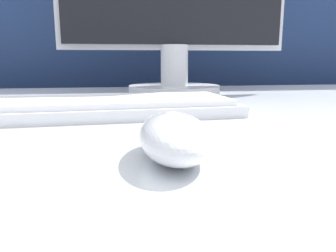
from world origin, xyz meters
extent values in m
cube|color=navy|center=(0.00, 0.67, 0.69)|extent=(5.00, 0.03, 1.39)
ellipsoid|color=white|center=(0.07, -0.18, 0.77)|extent=(0.06, 0.12, 0.04)
cube|color=white|center=(-0.01, 0.04, 0.76)|extent=(0.43, 0.17, 0.02)
cube|color=white|center=(-0.01, 0.04, 0.77)|extent=(0.41, 0.15, 0.01)
cylinder|color=silver|center=(0.16, 0.32, 0.76)|extent=(0.21, 0.21, 0.02)
cylinder|color=silver|center=(0.16, 0.32, 0.82)|extent=(0.06, 0.06, 0.09)
camera|label=1|loc=(0.03, -0.43, 0.83)|focal=35.00mm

